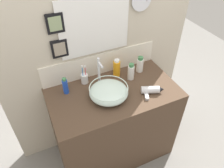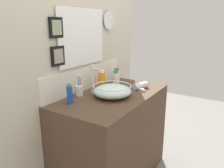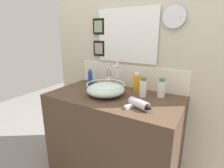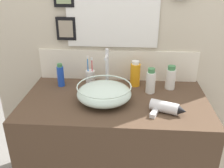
% 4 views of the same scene
% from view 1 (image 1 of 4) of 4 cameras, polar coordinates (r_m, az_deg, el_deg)
% --- Properties ---
extents(ground_plane, '(6.00, 6.00, 0.00)m').
position_cam_1_polar(ground_plane, '(2.56, 0.40, -16.51)').
color(ground_plane, gray).
extents(vanity_counter, '(1.13, 0.61, 0.87)m').
position_cam_1_polar(vanity_counter, '(2.21, 0.46, -10.41)').
color(vanity_counter, '#4C3828').
rests_on(vanity_counter, ground).
extents(back_panel, '(1.83, 0.10, 2.34)m').
position_cam_1_polar(back_panel, '(1.96, -3.67, 10.57)').
color(back_panel, beige).
rests_on(back_panel, ground).
extents(glass_bowl_sink, '(0.33, 0.33, 0.10)m').
position_cam_1_polar(glass_bowl_sink, '(1.82, -0.87, -2.04)').
color(glass_bowl_sink, silver).
rests_on(glass_bowl_sink, vanity_counter).
extents(faucet, '(0.02, 0.10, 0.26)m').
position_cam_1_polar(faucet, '(1.90, -3.36, 3.76)').
color(faucet, silver).
rests_on(faucet, vanity_counter).
extents(hair_drier, '(0.21, 0.14, 0.06)m').
position_cam_1_polar(hair_drier, '(1.90, 10.34, -1.59)').
color(hair_drier, silver).
rests_on(hair_drier, vanity_counter).
extents(toothbrush_cup, '(0.06, 0.06, 0.20)m').
position_cam_1_polar(toothbrush_cup, '(1.98, -7.19, 1.46)').
color(toothbrush_cup, white).
rests_on(toothbrush_cup, vanity_counter).
extents(shampoo_bottle, '(0.05, 0.05, 0.16)m').
position_cam_1_polar(shampoo_bottle, '(1.88, -12.09, -0.55)').
color(shampoo_bottle, blue).
rests_on(shampoo_bottle, vanity_counter).
extents(soap_dispenser, '(0.06, 0.06, 0.17)m').
position_cam_1_polar(soap_dispenser, '(1.99, 4.98, 3.17)').
color(soap_dispenser, white).
rests_on(soap_dispenser, vanity_counter).
extents(lotion_bottle, '(0.07, 0.07, 0.18)m').
position_cam_1_polar(lotion_bottle, '(2.02, 1.22, 4.20)').
color(lotion_bottle, orange).
rests_on(lotion_bottle, vanity_counter).
extents(spray_bottle, '(0.06, 0.06, 0.16)m').
position_cam_1_polar(spray_bottle, '(2.10, 7.31, 5.09)').
color(spray_bottle, white).
rests_on(spray_bottle, vanity_counter).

